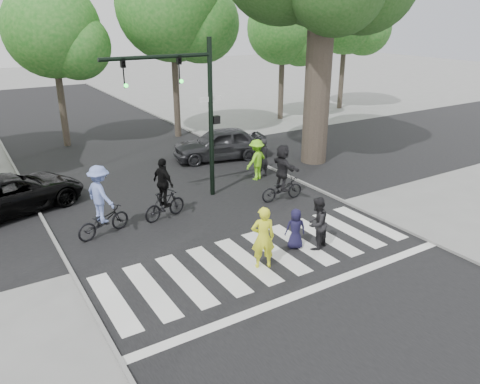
# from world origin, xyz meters

# --- Properties ---
(ground) EXTENTS (120.00, 120.00, 0.00)m
(ground) POSITION_xyz_m (0.00, 0.00, 0.00)
(ground) COLOR gray
(ground) RESTS_ON ground
(road_stem) EXTENTS (10.00, 70.00, 0.01)m
(road_stem) POSITION_xyz_m (0.00, 5.00, 0.01)
(road_stem) COLOR black
(road_stem) RESTS_ON ground
(road_cross) EXTENTS (70.00, 10.00, 0.01)m
(road_cross) POSITION_xyz_m (0.00, 8.00, 0.01)
(road_cross) COLOR black
(road_cross) RESTS_ON ground
(curb_left) EXTENTS (0.10, 70.00, 0.10)m
(curb_left) POSITION_xyz_m (-5.05, 5.00, 0.05)
(curb_left) COLOR gray
(curb_left) RESTS_ON ground
(curb_right) EXTENTS (0.10, 70.00, 0.10)m
(curb_right) POSITION_xyz_m (5.05, 5.00, 0.05)
(curb_right) COLOR gray
(curb_right) RESTS_ON ground
(crosswalk) EXTENTS (10.00, 3.85, 0.01)m
(crosswalk) POSITION_xyz_m (0.00, 0.66, 0.01)
(crosswalk) COLOR silver
(crosswalk) RESTS_ON ground
(traffic_signal) EXTENTS (4.45, 0.29, 6.00)m
(traffic_signal) POSITION_xyz_m (0.35, 6.20, 3.90)
(traffic_signal) COLOR black
(traffic_signal) RESTS_ON ground
(bg_tree_2) EXTENTS (5.04, 4.80, 8.40)m
(bg_tree_2) POSITION_xyz_m (-1.76, 16.62, 5.78)
(bg_tree_2) COLOR brown
(bg_tree_2) RESTS_ON ground
(bg_tree_3) EXTENTS (6.30, 6.00, 10.20)m
(bg_tree_3) POSITION_xyz_m (4.31, 15.27, 6.94)
(bg_tree_3) COLOR brown
(bg_tree_3) RESTS_ON ground
(bg_tree_4) EXTENTS (4.83, 4.60, 8.15)m
(bg_tree_4) POSITION_xyz_m (12.23, 16.12, 5.64)
(bg_tree_4) COLOR brown
(bg_tree_4) RESTS_ON ground
(bg_tree_5) EXTENTS (5.67, 5.40, 9.30)m
(bg_tree_5) POSITION_xyz_m (18.27, 16.69, 6.36)
(bg_tree_5) COLOR brown
(bg_tree_5) RESTS_ON ground
(pedestrian_woman) EXTENTS (0.79, 0.67, 1.85)m
(pedestrian_woman) POSITION_xyz_m (-0.31, 0.48, 0.93)
(pedestrian_woman) COLOR #EEF629
(pedestrian_woman) RESTS_ON ground
(pedestrian_child) EXTENTS (0.74, 0.62, 1.28)m
(pedestrian_child) POSITION_xyz_m (1.19, 0.91, 0.64)
(pedestrian_child) COLOR #191636
(pedestrian_child) RESTS_ON ground
(pedestrian_adult) EXTENTS (0.98, 0.88, 1.67)m
(pedestrian_adult) POSITION_xyz_m (1.73, 0.56, 0.83)
(pedestrian_adult) COLOR black
(pedestrian_adult) RESTS_ON ground
(cyclist_left) EXTENTS (1.98, 1.36, 2.37)m
(cyclist_left) POSITION_xyz_m (-3.54, 4.90, 1.03)
(cyclist_left) COLOR black
(cyclist_left) RESTS_ON ground
(cyclist_mid) EXTENTS (1.75, 1.10, 2.20)m
(cyclist_mid) POSITION_xyz_m (-1.32, 5.06, 0.91)
(cyclist_mid) COLOR black
(cyclist_mid) RESTS_ON ground
(cyclist_right) EXTENTS (1.80, 1.67, 2.22)m
(cyclist_right) POSITION_xyz_m (3.20, 4.28, 0.99)
(cyclist_right) COLOR black
(cyclist_right) RESTS_ON ground
(car_suv) EXTENTS (5.46, 3.64, 1.39)m
(car_suv) POSITION_xyz_m (-5.72, 8.56, 0.70)
(car_suv) COLOR black
(car_suv) RESTS_ON ground
(car_grey) EXTENTS (4.85, 2.78, 1.55)m
(car_grey) POSITION_xyz_m (3.83, 10.26, 0.78)
(car_grey) COLOR #2C2D30
(car_grey) RESTS_ON ground
(bystander_hivis) EXTENTS (1.29, 0.96, 1.77)m
(bystander_hivis) POSITION_xyz_m (3.70, 6.80, 0.89)
(bystander_hivis) COLOR #7CDE1F
(bystander_hivis) RESTS_ON ground
(bystander_dark) EXTENTS (0.65, 0.45, 1.73)m
(bystander_dark) POSITION_xyz_m (4.11, 6.96, 0.86)
(bystander_dark) COLOR black
(bystander_dark) RESTS_ON ground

